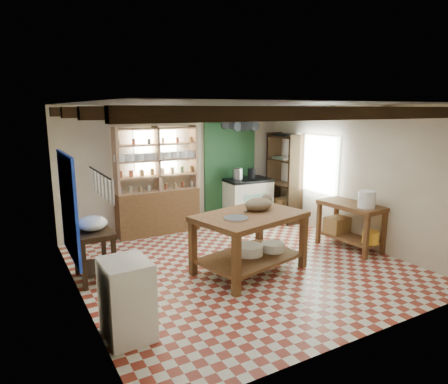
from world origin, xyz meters
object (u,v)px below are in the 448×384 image
right_counter (350,226)px  cat (259,204)px  white_cabinet (127,299)px  stove (247,200)px  work_table (249,243)px  prep_table (94,255)px

right_counter → cat: (-1.95, 0.13, 0.61)m
white_cabinet → stove: bearing=40.0°
work_table → prep_table: size_ratio=2.14×
work_table → white_cabinet: size_ratio=1.83×
stove → white_cabinet: bearing=-135.6°
work_table → white_cabinet: 2.38m
white_cabinet → cat: (2.45, 0.99, 0.59)m
right_counter → cat: bearing=172.3°
stove → prep_table: stove is taller
work_table → right_counter: size_ratio=1.39×
work_table → cat: size_ratio=3.58×
work_table → stove: size_ratio=1.62×
work_table → stove: bearing=45.0°
white_cabinet → cat: 2.70m
prep_table → work_table: bearing=-21.7°
prep_table → white_cabinet: 1.77m
work_table → right_counter: bearing=-13.5°
right_counter → prep_table: bearing=164.4°
stove → right_counter: stove is taller
work_table → prep_table: (-2.19, 0.88, -0.08)m
work_table → stove: stove is taller
work_table → right_counter: (2.19, -0.02, -0.04)m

